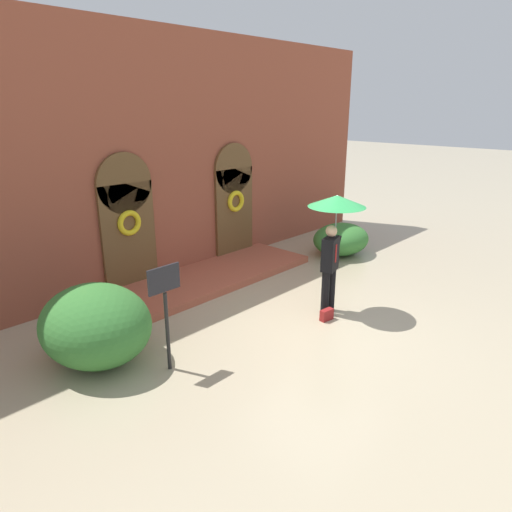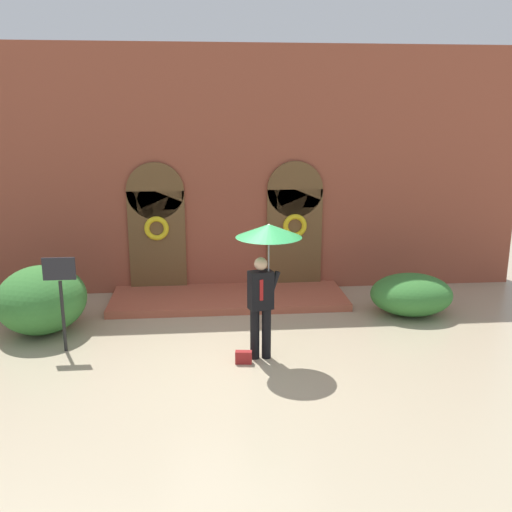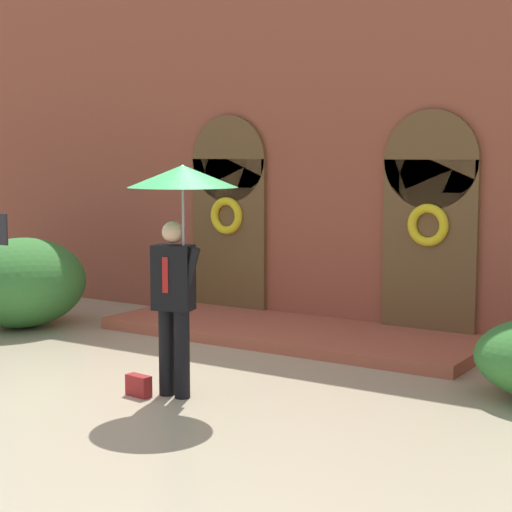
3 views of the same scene
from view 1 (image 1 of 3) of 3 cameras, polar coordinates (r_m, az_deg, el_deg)
The scene contains 7 objects.
ground_plane at distance 9.07m, azimuth 7.42°, elevation -7.77°, with size 80.00×80.00×0.00m, color tan.
building_facade at distance 11.15m, azimuth -9.79°, elevation 11.47°, with size 14.00×2.30×5.60m.
person_with_umbrella at distance 8.82m, azimuth 9.85°, elevation 4.61°, with size 1.10×1.10×2.36m.
handbag at distance 9.00m, azimuth 8.82°, elevation -7.26°, with size 0.28×0.12×0.22m, color maroon.
sign_post at distance 7.03m, azimuth -11.26°, elevation -5.56°, with size 0.56×0.06×1.72m.
shrub_left at distance 7.78m, azimuth -19.40°, elevation -8.11°, with size 1.67×1.93×1.28m, color #387A33.
shrub_right at distance 12.86m, azimuth 10.57°, elevation 2.09°, with size 1.72×1.42×0.86m, color #387A33.
Camera 1 is at (-6.66, -4.69, 3.98)m, focal length 32.00 mm.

